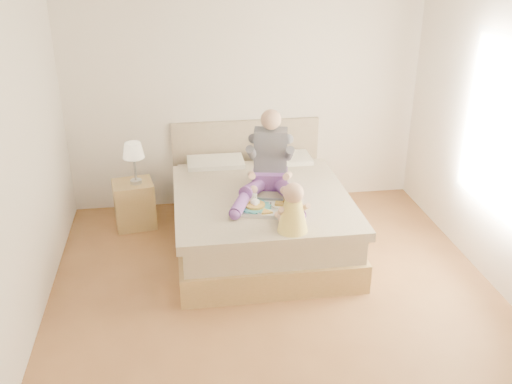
{
  "coord_description": "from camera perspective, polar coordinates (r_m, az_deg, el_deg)",
  "views": [
    {
      "loc": [
        -0.79,
        -4.12,
        2.94
      ],
      "look_at": [
        -0.09,
        0.65,
        0.75
      ],
      "focal_mm": 40.0,
      "sensor_mm": 36.0,
      "label": 1
    }
  ],
  "objects": [
    {
      "name": "baby",
      "position": [
        4.86,
        3.66,
        -1.93
      ],
      "size": [
        0.29,
        0.4,
        0.44
      ],
      "rotation": [
        0.0,
        0.0,
        0.15
      ],
      "color": "#E2C847",
      "rests_on": "bed"
    },
    {
      "name": "lamp",
      "position": [
        6.09,
        -12.16,
        3.86
      ],
      "size": [
        0.22,
        0.22,
        0.46
      ],
      "color": "#AFB2B6",
      "rests_on": "nightstand"
    },
    {
      "name": "nightstand",
      "position": [
        6.35,
        -12.07,
        -1.2
      ],
      "size": [
        0.47,
        0.43,
        0.51
      ],
      "rotation": [
        0.0,
        0.0,
        0.16
      ],
      "color": "olive",
      "rests_on": "ground"
    },
    {
      "name": "bed",
      "position": [
        5.89,
        0.25,
        -2.05
      ],
      "size": [
        1.7,
        2.18,
        1.0
      ],
      "color": "olive",
      "rests_on": "ground"
    },
    {
      "name": "room",
      "position": [
        4.46,
        3.37,
        5.64
      ],
      "size": [
        4.02,
        4.22,
        2.71
      ],
      "color": "brown",
      "rests_on": "ground"
    },
    {
      "name": "tray",
      "position": [
        5.27,
        0.96,
        -1.44
      ],
      "size": [
        0.57,
        0.5,
        0.14
      ],
      "rotation": [
        0.0,
        0.0,
        -0.28
      ],
      "color": "#AFB2B6",
      "rests_on": "bed"
    },
    {
      "name": "adult",
      "position": [
        5.57,
        1.41,
        2.36
      ],
      "size": [
        0.71,
        1.04,
        0.82
      ],
      "rotation": [
        0.0,
        0.0,
        -0.2
      ],
      "color": "#5A317C",
      "rests_on": "bed"
    }
  ]
}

